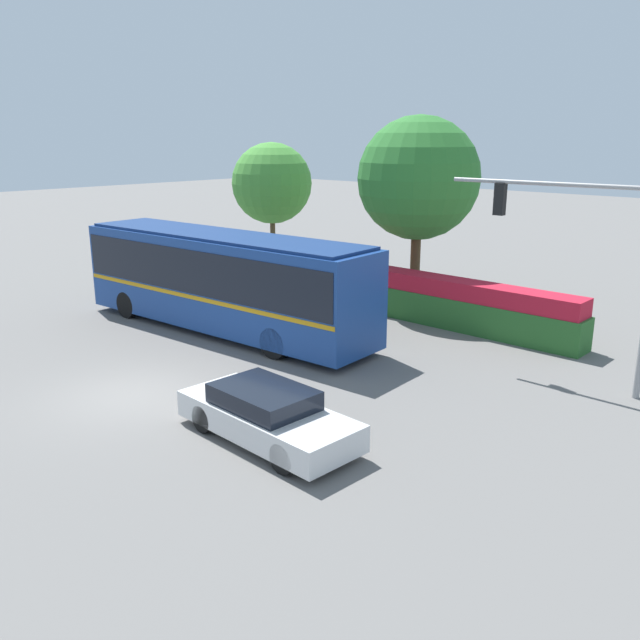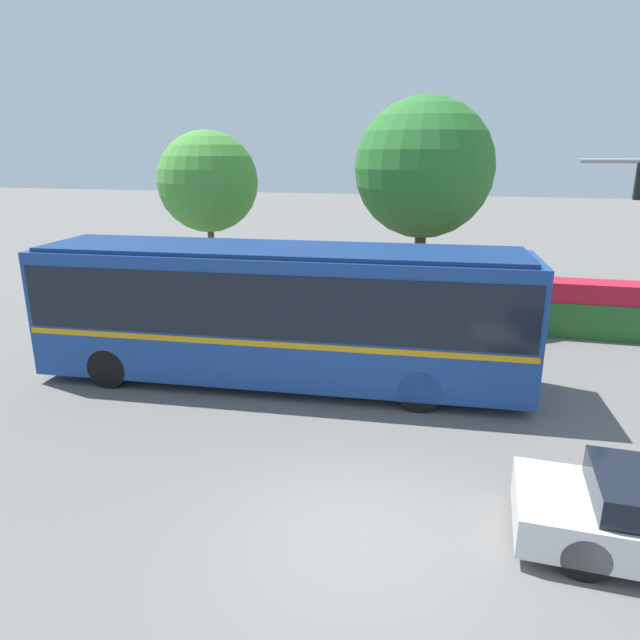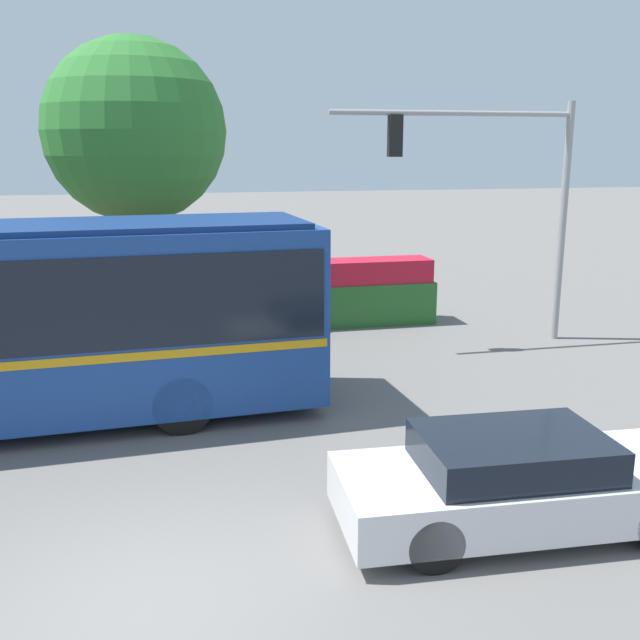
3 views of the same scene
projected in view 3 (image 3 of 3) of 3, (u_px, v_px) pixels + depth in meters
The scene contains 5 objects.
ground_plane at pixel (141, 602), 7.57m from camera, with size 140.00×140.00×0.00m, color slate.
sedan_foreground at pixel (517, 482), 8.98m from camera, with size 4.59×1.97×1.22m.
traffic_light_pole at pixel (506, 181), 16.82m from camera, with size 5.88×0.24×5.68m.
flowering_hedge at pixel (254, 297), 18.74m from camera, with size 9.66×1.09×1.74m.
street_tree_centre at pixel (135, 131), 18.77m from camera, with size 4.74×4.74×7.42m.
Camera 3 is at (0.37, -6.92, 4.64)m, focal length 40.61 mm.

